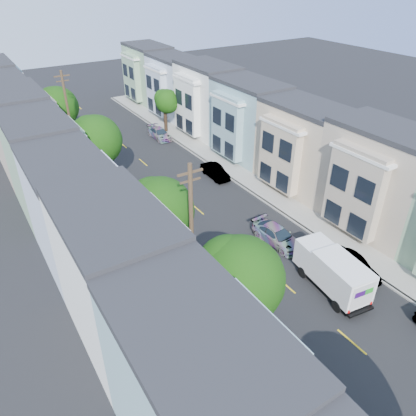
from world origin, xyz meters
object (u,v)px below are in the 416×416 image
fedex_truck (333,271)px  parked_right_c (215,172)px  parked_right_d (160,134)px  tree_far_r (167,102)px  parked_left_c (227,302)px  tree_b (239,280)px  tree_c (160,211)px  tree_d (95,141)px  utility_pole_far (69,118)px  parked_left_d (156,226)px  lead_sedan (277,236)px  utility_pole_near (192,239)px  parked_right_b (353,266)px  tree_e (57,107)px  parked_left_b (310,392)px

fedex_truck → parked_right_c: fedex_truck is taller
parked_right_d → tree_far_r: bearing=37.6°
parked_left_c → tree_b: bearing=-120.0°
tree_c → tree_d: bearing=90.0°
fedex_truck → parked_right_d: size_ratio=1.36×
parked_left_c → parked_right_c: 19.16m
tree_b → utility_pole_far: (0.00, 30.81, -0.28)m
parked_left_d → parked_right_d: size_ratio=1.00×
tree_c → lead_sedan: 10.22m
tree_d → parked_left_d: size_ratio=1.84×
utility_pole_near → lead_sedan: utility_pole_near is taller
utility_pole_near → fedex_truck: bearing=-24.4°
parked_right_b → parked_right_d: size_ratio=0.96×
tree_e → lead_sedan: bearing=-72.6°
tree_b → parked_left_b: size_ratio=1.85×
tree_e → fedex_truck: size_ratio=1.27×
tree_c → fedex_truck: bearing=-43.9°
tree_b → utility_pole_far: size_ratio=0.78×
utility_pole_far → lead_sedan: (9.06, -23.87, -4.47)m
tree_c → parked_left_c: 7.66m
parked_right_b → tree_d: bearing=122.7°
parked_left_b → parked_left_d: bearing=85.0°
parked_left_c → fedex_truck: bearing=-19.6°
tree_e → utility_pole_far: utility_pole_far is taller
utility_pole_far → fedex_truck: 31.38m
parked_left_b → parked_left_c: 7.46m
tree_b → parked_left_c: size_ratio=1.46×
parked_left_b → parked_right_c: parked_left_b is taller
tree_d → parked_right_b: bearing=-62.2°
tree_d → tree_e: (0.00, 13.61, -0.45)m
tree_e → parked_left_b: tree_e is taller
tree_d → lead_sedan: size_ratio=1.72×
parked_right_d → fedex_truck: bearing=-94.5°
tree_c → parked_right_c: 15.67m
tree_b → utility_pole_far: bearing=90.0°
tree_far_r → parked_left_d: bearing=-119.8°
tree_e → parked_right_c: bearing=-55.9°
utility_pole_far → fedex_truck: size_ratio=1.72×
tree_e → tree_b: bearing=-90.0°
utility_pole_far → parked_right_c: (11.20, -11.45, -4.50)m
tree_b → parked_right_c: (11.20, 19.36, -4.77)m
lead_sedan → parked_left_c: (-7.66, -4.04, 0.06)m
lead_sedan → parked_left_b: bearing=-127.3°
fedex_truck → parked_right_d: bearing=92.8°
tree_far_r → parked_right_d: tree_far_r is taller
parked_left_b → tree_far_r: bearing=68.0°
tree_far_r → parked_right_b: (-1.99, -32.92, -3.35)m
parked_left_b → parked_left_c: parked_left_c is taller
lead_sedan → tree_e: bearing=103.7°
lead_sedan → parked_right_c: bearing=76.6°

